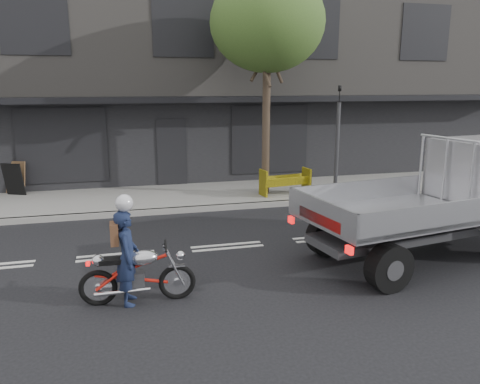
% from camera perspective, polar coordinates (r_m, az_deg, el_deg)
% --- Properties ---
extents(ground, '(80.00, 80.00, 0.00)m').
position_cam_1_polar(ground, '(10.48, -1.58, -6.68)').
color(ground, black).
rests_on(ground, ground).
extents(sidewalk, '(32.00, 3.20, 0.15)m').
position_cam_1_polar(sidewalk, '(14.90, -5.59, -0.47)').
color(sidewalk, gray).
rests_on(sidewalk, ground).
extents(kerb, '(32.00, 0.20, 0.15)m').
position_cam_1_polar(kerb, '(13.37, -4.53, -2.02)').
color(kerb, gray).
rests_on(kerb, ground).
extents(building_main, '(26.00, 10.00, 8.00)m').
position_cam_1_polar(building_main, '(21.05, -8.70, 14.13)').
color(building_main, slate).
rests_on(building_main, ground).
extents(street_tree, '(3.40, 3.40, 6.74)m').
position_cam_1_polar(street_tree, '(14.61, 3.35, 19.85)').
color(street_tree, '#382B21').
rests_on(street_tree, ground).
extents(traffic_light_pole, '(0.12, 0.12, 3.50)m').
position_cam_1_polar(traffic_light_pole, '(14.58, 11.73, 5.33)').
color(traffic_light_pole, '#2D2D30').
rests_on(traffic_light_pole, ground).
extents(motorcycle, '(1.90, 0.55, 0.98)m').
position_cam_1_polar(motorcycle, '(7.97, -12.37, -9.65)').
color(motorcycle, black).
rests_on(motorcycle, ground).
extents(rider, '(0.41, 0.60, 1.58)m').
position_cam_1_polar(rider, '(7.86, -13.58, -7.78)').
color(rider, '#16203F').
rests_on(rider, ground).
extents(flatbed_ute, '(5.61, 2.97, 2.47)m').
position_cam_1_polar(flatbed_ute, '(11.11, 26.70, 0.60)').
color(flatbed_ute, black).
rests_on(flatbed_ute, ground).
extents(construction_barrier, '(1.60, 0.84, 0.85)m').
position_cam_1_polar(construction_barrier, '(14.44, 5.83, 1.13)').
color(construction_barrier, yellow).
rests_on(construction_barrier, sidewalk).
extents(sandwich_board, '(0.77, 0.66, 1.02)m').
position_cam_1_polar(sandwich_board, '(16.09, -25.89, 1.41)').
color(sandwich_board, black).
rests_on(sandwich_board, sidewalk).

